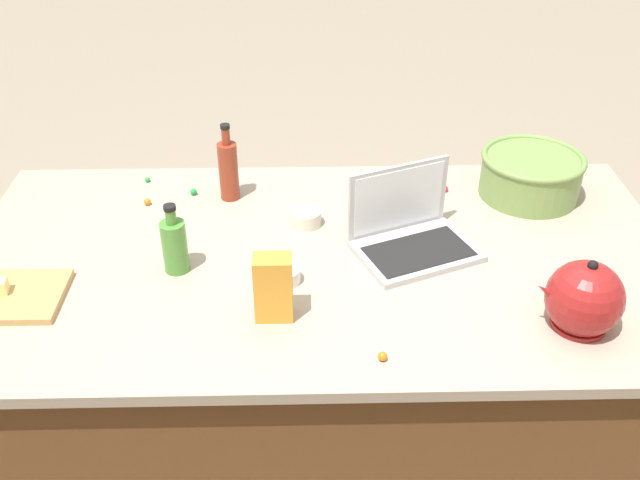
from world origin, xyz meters
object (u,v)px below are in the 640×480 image
Objects in this scene: cutting_board at (5,296)px; laptop at (410,234)px; kettle at (584,299)px; ramekin_medium at (285,275)px; bottle_soy at (228,169)px; bottle_olive at (175,245)px; candy_bag at (273,288)px; mixing_bowl_large at (531,174)px; ramekin_small at (306,218)px.

laptop is at bearing -168.79° from cutting_board.
ramekin_medium is at bearing -15.17° from kettle.
laptop is at bearing 150.69° from bottle_soy.
bottle_olive is 0.30m from ramekin_medium.
candy_bag reaches higher than ramekin_medium.
bottle_soy is at bearing -0.21° from mixing_bowl_large.
laptop reaches higher than mixing_bowl_large.
bottle_olive reaches higher than mixing_bowl_large.
bottle_olive is at bearing -14.27° from kettle.
cutting_board is 1.68× the size of candy_bag.
bottle_olive is 0.39m from bottle_soy.
kettle is 0.72m from candy_bag.
laptop is at bearing -43.14° from kettle.
ramekin_small reaches higher than cutting_board.
bottle_soy reaches higher than ramekin_small.
kettle is (0.04, 0.62, 0.01)m from mixing_bowl_large.
kettle is at bearing 144.42° from bottle_soy.
bottle_soy is (0.51, -0.29, 0.05)m from laptop.
mixing_bowl_large is at bearing -143.31° from candy_bag.
candy_bag is (-0.26, 0.20, 0.01)m from bottle_olive.
mixing_bowl_large is 1.09m from bottle_olive.
bottle_soy is 3.03× the size of ramekin_medium.
ramekin_small is at bearing -147.74° from bottle_olive.
mixing_bowl_large is 0.86m from ramekin_medium.
mixing_bowl_large is 0.95m from candy_bag.
ramekin_medium is (0.06, 0.27, -0.00)m from ramekin_small.
cutting_board is at bearing 16.24° from bottle_olive.
kettle is at bearing 164.83° from ramekin_medium.
candy_bag is at bearing 142.78° from bottle_olive.
ramekin_small is at bearing -24.46° from laptop.
bottle_olive is at bearing 7.81° from laptop.
bottle_olive is at bearing 73.81° from bottle_soy.
kettle reaches higher than cutting_board.
candy_bag is (0.72, -0.05, 0.01)m from kettle.
cutting_board is (1.39, -0.13, -0.07)m from kettle.
bottle_olive is 2.43× the size of ramekin_medium.
bottle_olive is 0.80× the size of bottle_soy.
cutting_board is at bearing 18.87° from mixing_bowl_large.
bottle_soy is 0.72m from cutting_board.
laptop is 0.31m from ramekin_small.
mixing_bowl_large is 0.91m from bottle_soy.
bottle_soy reaches higher than cutting_board.
bottle_soy is at bearing -68.07° from ramekin_medium.
mixing_bowl_large reaches higher than ramekin_medium.
laptop is 4.22× the size of ramekin_small.
laptop reaches higher than ramekin_medium.
laptop is at bearing 35.37° from mixing_bowl_large.
candy_bag is at bearing 104.91° from bottle_soy.
ramekin_small reaches higher than ramekin_medium.
mixing_bowl_large is at bearing -94.14° from kettle.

